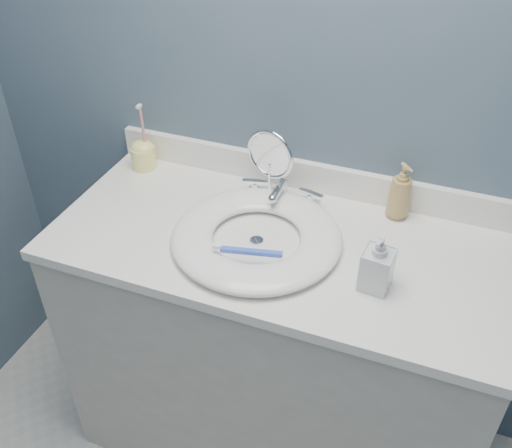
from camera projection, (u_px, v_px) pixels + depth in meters
The scene contains 12 objects.
back_wall at pixel (315, 87), 1.52m from camera, with size 2.20×0.02×2.40m, color #445566.
vanity_cabinet at pixel (275, 353), 1.79m from camera, with size 1.20×0.55×0.85m, color beige.
countertop at pixel (278, 244), 1.52m from camera, with size 1.22×0.57×0.03m, color white.
backsplash at pixel (308, 176), 1.68m from camera, with size 1.22×0.02×0.09m, color white.
basin at pixel (257, 237), 1.49m from camera, with size 0.45×0.45×0.04m, color white, non-canonical shape.
drain at pixel (257, 241), 1.50m from camera, with size 0.04×0.04×0.01m, color silver.
faucet at pixel (281, 194), 1.63m from camera, with size 0.25×0.13×0.07m.
makeup_mirror at pixel (270, 163), 1.59m from camera, with size 0.15×0.09×0.22m.
soap_bottle_amber at pixel (400, 191), 1.55m from camera, with size 0.06×0.06×0.17m, color #AC8C4D.
soap_bottle_clear at pixel (378, 262), 1.32m from camera, with size 0.07×0.07×0.16m, color silver.
toothbrush_holder at pixel (143, 154), 1.77m from camera, with size 0.08×0.08×0.22m.
toothbrush_lying at pixel (249, 252), 1.41m from camera, with size 0.17×0.05×0.02m.
Camera 1 is at (0.37, -0.15, 1.83)m, focal length 40.00 mm.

